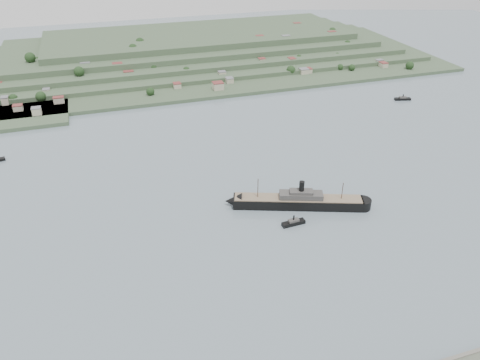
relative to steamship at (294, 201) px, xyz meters
name	(u,v)px	position (x,y,z in m)	size (l,w,h in m)	color
ground	(254,214)	(-31.00, 0.63, -4.73)	(1400.00, 1400.00, 0.00)	slate
far_peninsula	(180,53)	(-3.10, 393.72, 7.15)	(760.00, 309.00, 30.00)	#3B5136
steamship	(294,201)	(0.00, 0.00, 0.00)	(102.78, 46.61, 25.63)	black
tugboat	(293,222)	(-9.49, -20.64, -2.90)	(16.94, 5.50, 7.51)	black
ferry_east	(403,99)	(206.50, 163.60, -3.09)	(18.90, 9.66, 6.83)	black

